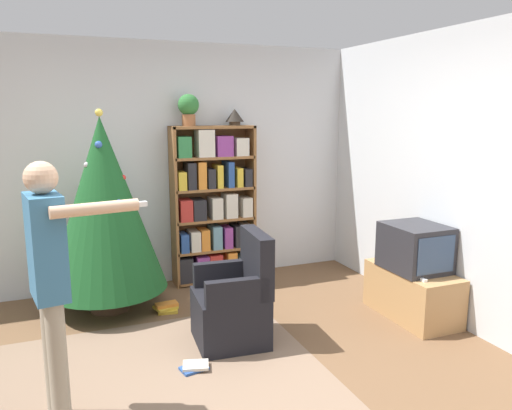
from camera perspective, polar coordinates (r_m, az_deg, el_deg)
The scene contains 15 objects.
ground_plane at distance 3.78m, azimuth -1.70°, elevation -19.23°, with size 14.00×14.00×0.00m, color brown.
wall_back at distance 5.53m, azimuth -10.07°, elevation 4.50°, with size 8.00×0.10×2.60m.
wall_right at distance 4.52m, azimuth 24.73°, elevation 2.31°, with size 0.10×8.00×2.60m.
area_rug at distance 3.87m, azimuth -11.12°, elevation -18.58°, with size 2.36×1.88×0.01m.
bookshelf at distance 5.50m, azimuth -4.93°, elevation -0.36°, with size 0.91×0.28×1.73m.
tv_stand at distance 4.89m, azimuth 17.42°, elevation -9.57°, with size 0.46×0.89×0.46m.
television at distance 4.76m, azimuth 17.73°, elevation -4.63°, with size 0.48×0.55×0.42m.
game_remote at distance 4.54m, azimuth 18.35°, elevation -8.03°, with size 0.04×0.12×0.02m.
christmas_tree at distance 4.83m, azimuth -16.95°, elevation -0.03°, with size 1.11×1.11×1.90m.
armchair at distance 4.17m, azimuth -2.43°, elevation -11.26°, with size 0.61×0.60×0.92m.
standing_person at distance 3.15m, azimuth -22.45°, elevation -7.31°, with size 0.68×0.46×1.61m.
potted_plant at distance 5.34m, azimuth -7.73°, elevation 10.98°, with size 0.22×0.22×0.33m.
table_lamp at distance 5.48m, azimuth -2.46°, elevation 10.13°, with size 0.20×0.20×0.18m.
book_pile_near_tree at distance 4.92m, azimuth -10.17°, elevation -11.46°, with size 0.24×0.21×0.08m.
book_pile_by_chair at distance 3.90m, azimuth -7.01°, elevation -17.89°, with size 0.23×0.19×0.04m.
Camera 1 is at (-1.12, -3.07, 1.89)m, focal length 35.00 mm.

